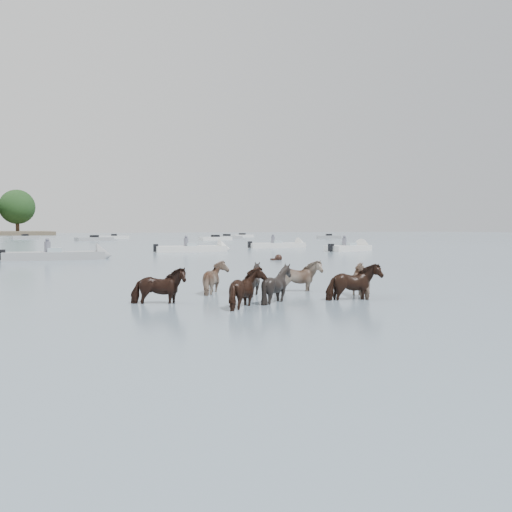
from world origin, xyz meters
name	(u,v)px	position (x,y,z in m)	size (l,w,h in m)	color
ground	(223,300)	(0.00, 0.00, 0.00)	(400.00, 400.00, 0.00)	#4C5F6D
pony_herd	(274,286)	(1.34, -0.34, 0.35)	(6.89, 4.35, 1.23)	black
swimming_pony	(278,258)	(9.79, 14.80, 0.10)	(0.72, 0.44, 0.44)	black
motorboat_b	(69,256)	(-1.21, 21.01, 0.22)	(6.41, 2.24, 1.92)	gray
motorboat_c	(201,249)	(9.66, 27.41, 0.22)	(6.28, 2.38, 1.92)	silver
motorboat_d	(354,248)	(21.61, 23.19, 0.23)	(4.88, 2.60, 1.92)	silver
motorboat_e	(284,245)	(19.95, 32.02, 0.22)	(6.12, 2.24, 1.92)	silver
distant_flotilla	(37,239)	(0.85, 73.83, 0.26)	(102.85, 27.14, 0.93)	gray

